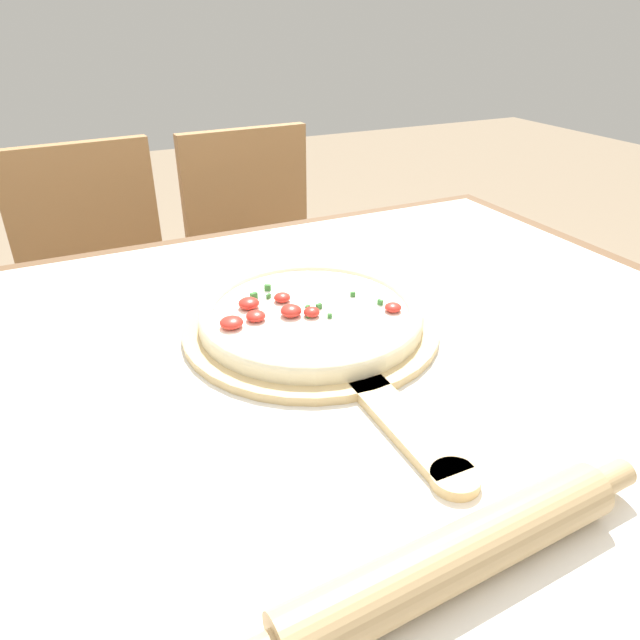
{
  "coord_description": "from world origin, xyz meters",
  "views": [
    {
      "loc": [
        -0.28,
        -0.58,
        1.18
      ],
      "look_at": [
        0.01,
        0.03,
        0.8
      ],
      "focal_mm": 32.0,
      "sensor_mm": 36.0,
      "label": 1
    }
  ],
  "objects": [
    {
      "name": "dining_table",
      "position": [
        0.0,
        0.0,
        0.67
      ],
      "size": [
        1.31,
        1.04,
        0.77
      ],
      "color": "brown",
      "rests_on": "ground_plane"
    },
    {
      "name": "towel_cloth",
      "position": [
        0.0,
        0.0,
        0.77
      ],
      "size": [
        1.23,
        0.96,
        0.0
      ],
      "color": "silver",
      "rests_on": "dining_table"
    },
    {
      "name": "pizza_peel",
      "position": [
        0.01,
        0.04,
        0.78
      ],
      "size": [
        0.36,
        0.54,
        0.01
      ],
      "color": "tan",
      "rests_on": "towel_cloth"
    },
    {
      "name": "pizza",
      "position": [
        0.01,
        0.06,
        0.8
      ],
      "size": [
        0.31,
        0.31,
        0.03
      ],
      "color": "beige",
      "rests_on": "pizza_peel"
    },
    {
      "name": "rolling_pin",
      "position": [
        -0.05,
        -0.35,
        0.8
      ],
      "size": [
        0.4,
        0.06,
        0.05
      ],
      "rotation": [
        0.0,
        0.0,
        0.05
      ],
      "color": "tan",
      "rests_on": "towel_cloth"
    },
    {
      "name": "chair_left",
      "position": [
        -0.21,
        0.91,
        0.51
      ],
      "size": [
        0.43,
        0.43,
        0.88
      ],
      "rotation": [
        0.0,
        0.0,
        0.09
      ],
      "color": "#A37547",
      "rests_on": "ground_plane"
    },
    {
      "name": "chair_right",
      "position": [
        0.23,
        0.91,
        0.51
      ],
      "size": [
        0.42,
        0.42,
        0.88
      ],
      "rotation": [
        0.0,
        0.0,
        0.05
      ],
      "color": "#A37547",
      "rests_on": "ground_plane"
    }
  ]
}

